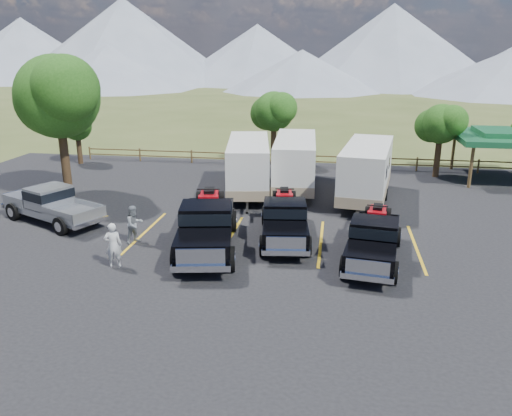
# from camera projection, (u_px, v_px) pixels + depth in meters

# --- Properties ---
(ground) EXTENTS (320.00, 320.00, 0.00)m
(ground) POSITION_uv_depth(u_px,v_px,m) (262.00, 280.00, 18.18)
(ground) COLOR #3C4B1F
(ground) RESTS_ON ground
(asphalt_lot) EXTENTS (44.00, 34.00, 0.04)m
(asphalt_lot) POSITION_uv_depth(u_px,v_px,m) (272.00, 249.00, 21.00)
(asphalt_lot) COLOR black
(asphalt_lot) RESTS_ON ground
(stall_lines) EXTENTS (12.12, 5.50, 0.01)m
(stall_lines) POSITION_uv_depth(u_px,v_px,m) (275.00, 240.00, 21.93)
(stall_lines) COLOR gold
(stall_lines) RESTS_ON asphalt_lot
(tree_big_nw) EXTENTS (5.54, 5.18, 7.84)m
(tree_big_nw) POSITION_uv_depth(u_px,v_px,m) (57.00, 97.00, 26.88)
(tree_big_nw) COLOR black
(tree_big_nw) RESTS_ON ground
(tree_ne_a) EXTENTS (3.11, 2.92, 4.76)m
(tree_ne_a) POSITION_uv_depth(u_px,v_px,m) (441.00, 124.00, 31.76)
(tree_ne_a) COLOR black
(tree_ne_a) RESTS_ON ground
(tree_north) EXTENTS (3.46, 3.24, 5.25)m
(tree_north) POSITION_uv_depth(u_px,v_px,m) (274.00, 112.00, 35.21)
(tree_north) COLOR black
(tree_north) RESTS_ON ground
(tree_nw_small) EXTENTS (2.59, 2.43, 3.85)m
(tree_nw_small) POSITION_uv_depth(u_px,v_px,m) (77.00, 126.00, 35.78)
(tree_nw_small) COLOR black
(tree_nw_small) RESTS_ON ground
(rail_fence) EXTENTS (36.12, 0.12, 1.00)m
(rail_fence) POSITION_uv_depth(u_px,v_px,m) (329.00, 160.00, 35.09)
(rail_fence) COLOR brown
(rail_fence) RESTS_ON ground
(pavilion) EXTENTS (6.20, 6.20, 3.22)m
(pavilion) POSITION_uv_depth(u_px,v_px,m) (506.00, 137.00, 31.34)
(pavilion) COLOR brown
(pavilion) RESTS_ON ground
(mountain_range) EXTENTS (209.00, 71.00, 20.00)m
(mountain_range) POSITION_uv_depth(u_px,v_px,m) (297.00, 50.00, 116.63)
(mountain_range) COLOR gray
(mountain_range) RESTS_ON ground
(rig_left) EXTENTS (3.32, 6.97, 2.24)m
(rig_left) POSITION_uv_depth(u_px,v_px,m) (207.00, 224.00, 20.68)
(rig_left) COLOR black
(rig_left) RESTS_ON asphalt_lot
(rig_center) EXTENTS (2.63, 6.07, 1.96)m
(rig_center) POSITION_uv_depth(u_px,v_px,m) (285.00, 218.00, 21.85)
(rig_center) COLOR black
(rig_center) RESTS_ON asphalt_lot
(rig_right) EXTENTS (2.62, 5.95, 1.92)m
(rig_right) POSITION_uv_depth(u_px,v_px,m) (374.00, 238.00, 19.59)
(rig_right) COLOR black
(rig_right) RESTS_ON asphalt_lot
(trailer_left) EXTENTS (3.36, 8.80, 3.04)m
(trailer_left) POSITION_uv_depth(u_px,v_px,m) (248.00, 166.00, 28.64)
(trailer_left) COLOR white
(trailer_left) RESTS_ON asphalt_lot
(trailer_center) EXTENTS (2.69, 8.89, 3.08)m
(trailer_center) POSITION_uv_depth(u_px,v_px,m) (295.00, 163.00, 29.26)
(trailer_center) COLOR white
(trailer_center) RESTS_ON asphalt_lot
(trailer_right) EXTENTS (3.32, 8.96, 3.10)m
(trailer_right) POSITION_uv_depth(u_px,v_px,m) (366.00, 172.00, 27.19)
(trailer_right) COLOR white
(trailer_right) RESTS_ON asphalt_lot
(pickup_silver) EXTENTS (6.08, 4.15, 1.75)m
(pickup_silver) POSITION_uv_depth(u_px,v_px,m) (52.00, 204.00, 23.89)
(pickup_silver) COLOR gray
(pickup_silver) RESTS_ON asphalt_lot
(person_a) EXTENTS (0.76, 0.63, 1.78)m
(person_a) POSITION_uv_depth(u_px,v_px,m) (113.00, 245.00, 18.94)
(person_a) COLOR silver
(person_a) RESTS_ON asphalt_lot
(person_b) EXTENTS (0.98, 1.02, 1.65)m
(person_b) POSITION_uv_depth(u_px,v_px,m) (134.00, 224.00, 21.40)
(person_b) COLOR gray
(person_b) RESTS_ON asphalt_lot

